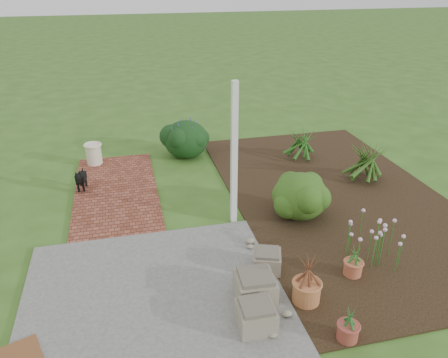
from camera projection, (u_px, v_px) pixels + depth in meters
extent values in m
plane|color=#34581B|center=(218.00, 226.00, 7.57)|extent=(80.00, 80.00, 0.00)
cube|color=#5B5B59|center=(156.00, 305.00, 5.77)|extent=(3.50, 3.50, 0.04)
cube|color=brown|center=(116.00, 191.00, 8.74)|extent=(1.60, 3.50, 0.04)
cube|color=black|center=(337.00, 196.00, 8.53)|extent=(4.00, 7.00, 0.03)
cube|color=white|center=(234.00, 156.00, 7.18)|extent=(0.10, 0.10, 2.50)
cube|color=#746E58|center=(256.00, 317.00, 5.34)|extent=(0.46, 0.46, 0.30)
cube|color=#7C705D|center=(255.00, 288.00, 5.79)|extent=(0.53, 0.53, 0.34)
cube|color=gray|center=(267.00, 261.00, 6.38)|extent=(0.51, 0.51, 0.27)
cube|color=brown|center=(10.00, 358.00, 4.95)|extent=(0.76, 0.62, 0.02)
cube|color=black|center=(81.00, 178.00, 8.67)|extent=(0.20, 0.35, 0.15)
cylinder|color=black|center=(78.00, 188.00, 8.63)|extent=(0.04, 0.04, 0.17)
cylinder|color=black|center=(84.00, 188.00, 8.63)|extent=(0.04, 0.04, 0.17)
cylinder|color=black|center=(81.00, 182.00, 8.84)|extent=(0.04, 0.04, 0.17)
cylinder|color=black|center=(86.00, 182.00, 8.85)|extent=(0.04, 0.04, 0.17)
sphere|color=black|center=(78.00, 177.00, 8.44)|extent=(0.14, 0.14, 0.14)
cone|color=black|center=(82.00, 170.00, 8.78)|extent=(0.07, 0.11, 0.12)
cylinder|color=beige|center=(94.00, 154.00, 9.81)|extent=(0.42, 0.42, 0.46)
ellipsoid|color=#153E0D|center=(300.00, 195.00, 7.67)|extent=(1.01, 1.01, 0.83)
cylinder|color=#B66D3D|center=(306.00, 292.00, 5.77)|extent=(0.45, 0.45, 0.30)
cylinder|color=#B55C3D|center=(353.00, 268.00, 6.30)|extent=(0.34, 0.34, 0.22)
cylinder|color=#973E33|center=(348.00, 332.00, 5.19)|extent=(0.26, 0.26, 0.21)
ellipsoid|color=black|center=(186.00, 138.00, 10.22)|extent=(1.34, 1.34, 0.89)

